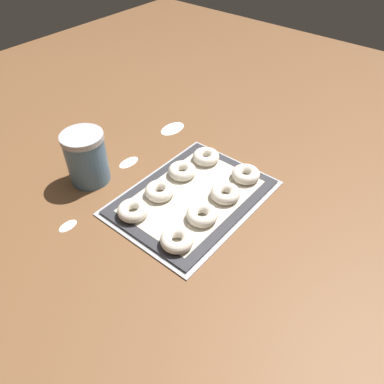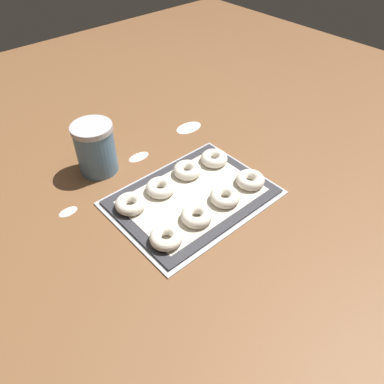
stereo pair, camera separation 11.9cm
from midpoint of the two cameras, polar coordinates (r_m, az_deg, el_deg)
name	(u,v)px [view 1 (the left image)]	position (r m, az deg, el deg)	size (l,w,h in m)	color
ground_plane	(195,200)	(1.03, -2.80, -1.39)	(2.80, 2.80, 0.00)	brown
baking_tray	(192,198)	(1.04, -3.27, -1.06)	(0.44, 0.33, 0.01)	#B2B5BA
baking_mat	(192,196)	(1.03, -3.28, -0.85)	(0.41, 0.30, 0.00)	#333338
bagel_front_far_left	(177,240)	(0.91, -6.09, -7.48)	(0.08, 0.08, 0.03)	silver
bagel_front_mid_left	(202,215)	(0.96, -2.01, -3.70)	(0.08, 0.08, 0.03)	silver
bagel_front_mid_right	(225,193)	(1.02, 1.79, -0.38)	(0.08, 0.08, 0.03)	silver
bagel_front_far_right	(246,174)	(1.08, 5.12, 2.56)	(0.08, 0.08, 0.03)	silver
bagel_back_far_left	(133,210)	(0.99, -12.40, -2.94)	(0.08, 0.08, 0.03)	silver
bagel_back_mid_left	(160,191)	(1.03, -8.24, -0.01)	(0.08, 0.08, 0.03)	silver
bagel_back_mid_right	(182,171)	(1.09, -4.62, 3.09)	(0.08, 0.08, 0.03)	silver
bagel_back_far_right	(206,157)	(1.14, -0.82, 5.27)	(0.08, 0.08, 0.03)	silver
flour_canister	(86,158)	(1.11, -18.78, 4.84)	(0.12, 0.12, 0.15)	slate
flour_patch_near	(172,128)	(1.33, -5.59, 9.53)	(0.10, 0.06, 0.00)	white
flour_patch_far	(128,162)	(1.19, -12.53, 4.30)	(0.07, 0.04, 0.00)	white
flour_patch_side	(68,226)	(1.04, -21.58, -4.96)	(0.05, 0.03, 0.00)	white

